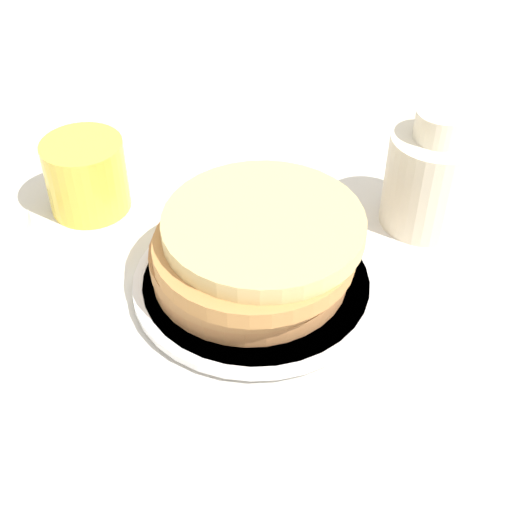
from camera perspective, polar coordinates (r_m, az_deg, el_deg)
The scene contains 5 objects.
ground_plane at distance 0.65m, azimuth 1.50°, elevation -3.91°, with size 4.00×4.00×0.00m, color silver.
plate at distance 0.66m, azimuth 0.00°, elevation -2.16°, with size 0.23×0.23×0.01m.
pancake_stack at distance 0.63m, azimuth -0.16°, elevation 0.55°, with size 0.19×0.19×0.07m.
juice_glass at distance 0.76m, azimuth -13.41°, elevation 6.27°, with size 0.08×0.08×0.08m.
cream_jug at distance 0.73m, azimuth 13.81°, elevation 6.20°, with size 0.09×0.09×0.13m.
Camera 1 is at (-0.42, 0.17, 0.46)m, focal length 50.00 mm.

